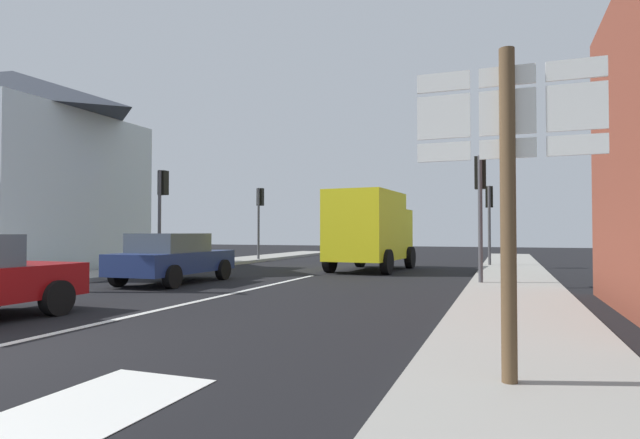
% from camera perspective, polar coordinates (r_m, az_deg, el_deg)
% --- Properties ---
extents(ground_plane, '(80.00, 80.00, 0.00)m').
position_cam_1_polar(ground_plane, '(15.78, -3.51, -6.90)').
color(ground_plane, black).
extents(sidewalk_right, '(2.31, 44.00, 0.14)m').
position_cam_1_polar(sidewalk_right, '(12.48, 21.10, -7.94)').
color(sidewalk_right, gray).
rests_on(sidewalk_right, ground).
extents(sidewalk_left, '(2.31, 44.00, 0.14)m').
position_cam_1_polar(sidewalk_left, '(17.87, -25.83, -5.90)').
color(sidewalk_left, gray).
rests_on(sidewalk_left, ground).
extents(lane_centre_stripe, '(0.16, 12.00, 0.01)m').
position_cam_1_polar(lane_centre_stripe, '(12.24, -11.12, -8.44)').
color(lane_centre_stripe, silver).
rests_on(lane_centre_stripe, ground).
extents(lane_turn_arrow, '(1.20, 2.20, 0.01)m').
position_cam_1_polar(lane_turn_arrow, '(5.01, -24.77, -18.72)').
color(lane_turn_arrow, silver).
rests_on(lane_turn_arrow, ground).
extents(clapboard_house_left, '(8.33, 8.33, 7.90)m').
position_cam_1_polar(clapboard_house_left, '(23.55, -31.26, 4.84)').
color(clapboard_house_left, silver).
rests_on(clapboard_house_left, ground).
extents(sedan_far, '(2.05, 4.24, 1.47)m').
position_cam_1_polar(sedan_far, '(15.69, -16.14, -4.10)').
color(sedan_far, navy).
rests_on(sedan_far, ground).
extents(delivery_truck, '(2.76, 5.13, 3.05)m').
position_cam_1_polar(delivery_truck, '(19.99, 5.65, -1.01)').
color(delivery_truck, yellow).
rests_on(delivery_truck, ground).
extents(route_sign_post, '(1.66, 0.14, 3.20)m').
position_cam_1_polar(route_sign_post, '(5.00, 20.29, 4.38)').
color(route_sign_post, brown).
rests_on(route_sign_post, ground).
extents(traffic_light_near_left, '(0.30, 0.49, 3.79)m').
position_cam_1_polar(traffic_light_near_left, '(19.68, -17.27, 2.41)').
color(traffic_light_near_left, '#47474C').
rests_on(traffic_light_near_left, ground).
extents(traffic_light_near_right, '(0.30, 0.49, 3.60)m').
position_cam_1_polar(traffic_light_near_right, '(14.74, 17.52, 3.16)').
color(traffic_light_near_right, '#47474C').
rests_on(traffic_light_near_right, ground).
extents(traffic_light_far_left, '(0.30, 0.49, 3.78)m').
position_cam_1_polar(traffic_light_far_left, '(26.42, -6.76, 1.38)').
color(traffic_light_far_left, '#47474C').
rests_on(traffic_light_far_left, ground).
extents(traffic_light_far_right, '(0.30, 0.49, 3.45)m').
position_cam_1_polar(traffic_light_far_right, '(22.66, 18.43, 1.30)').
color(traffic_light_far_right, '#47474C').
rests_on(traffic_light_far_right, ground).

